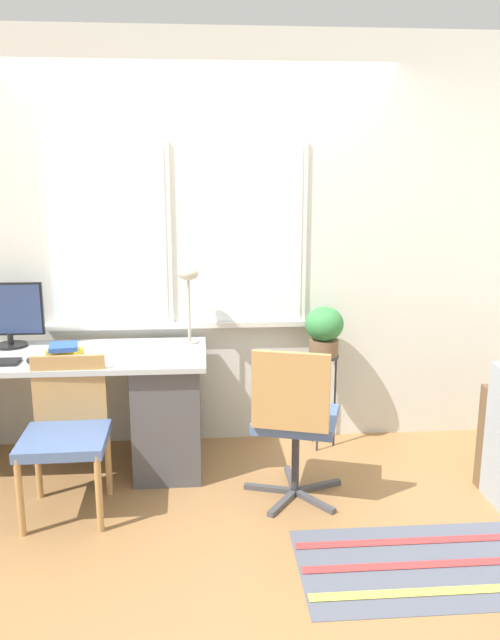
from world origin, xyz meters
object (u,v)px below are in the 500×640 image
Objects in this scene: mouse at (30,360)px; plant_stand at (323,370)px; desk_chair_wooden at (66,430)px; potted_plant at (324,329)px; office_chair_swivel at (294,419)px; book_stack at (65,354)px; monitor at (8,314)px; desk_lamp at (188,282)px.

plant_stand is at bearing 11.94° from mouse.
potted_plant reaches higher than desk_chair_wooden.
book_stack is at bearing 4.76° from office_chair_swivel.
desk_chair_wooden is (0.03, -0.26, -0.35)m from book_stack.
book_stack is 1.35m from office_chair_swivel.
plant_stand is (1.79, 0.38, -0.23)m from mouse.
office_chair_swivel reaches higher than book_stack.
potted_plant reaches higher than book_stack.
monitor is at bearing -179.73° from plant_stand.
plant_stand is at bearing -95.64° from office_chair_swivel.
office_chair_swivel is (1.71, -0.70, -0.46)m from monitor.
mouse is 0.08× the size of desk_chair_wooden.
monitor is 1.14m from desk_lamp.
potted_plant is (0.00, 0.00, 0.29)m from plant_stand.
monitor is 0.52× the size of desk_chair_wooden.
mouse is at bearing 4.40° from office_chair_swivel.
plant_stand is 0.29m from potted_plant.
potted_plant is at bearing 90.00° from plant_stand.
book_stack reaches higher than plant_stand.
office_chair_swivel is 0.77m from plant_stand.
potted_plant is (1.79, 0.38, 0.06)m from mouse.
office_chair_swivel is (1.50, -0.33, -0.27)m from mouse.
potted_plant is (1.54, 0.70, 0.36)m from desk_chair_wooden.
monitor reaches higher than desk_chair_wooden.
potted_plant is at bearing -95.64° from office_chair_swivel.
plant_stand is at bearing -90.00° from potted_plant.
mouse reaches higher than plant_stand.
desk_lamp reaches higher than book_stack.
mouse is 1.56m from office_chair_swivel.
monitor is 0.62m from book_stack.
mouse is at bearing 126.87° from desk_chair_wooden.
book_stack is 1.66m from plant_stand.
monitor is 2.15× the size of book_stack.
desk_lamp is 0.54× the size of office_chair_swivel.
mouse is 0.20× the size of potted_plant.
desk_chair_wooden reaches higher than mouse.
desk_chair_wooden is 1.73m from potted_plant.
book_stack is 0.62× the size of potted_plant.
desk_chair_wooden is at bearing 16.33° from office_chair_swivel.
plant_stand is 2.02× the size of potted_plant.
monitor is 0.47× the size of office_chair_swivel.
mouse is at bearing -157.83° from desk_lamp.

